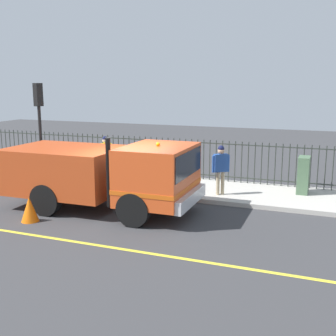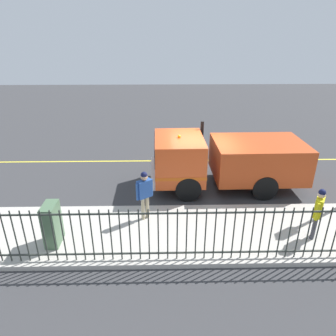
% 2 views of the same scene
% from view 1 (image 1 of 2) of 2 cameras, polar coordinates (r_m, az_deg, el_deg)
% --- Properties ---
extents(ground_plane, '(51.58, 51.58, 0.00)m').
position_cam_1_polar(ground_plane, '(13.07, -5.49, -6.08)').
color(ground_plane, '#38383A').
rests_on(ground_plane, ground).
extents(sidewalk_slab, '(3.05, 23.44, 0.15)m').
position_cam_1_polar(sidewalk_slab, '(16.05, 0.00, -2.44)').
color(sidewalk_slab, '#B7B2A8').
rests_on(sidewalk_slab, ground).
extents(lane_marking, '(0.12, 21.10, 0.01)m').
position_cam_1_polar(lane_marking, '(10.97, -11.61, -9.72)').
color(lane_marking, yellow).
rests_on(lane_marking, ground).
extents(work_truck, '(2.61, 6.05, 2.43)m').
position_cam_1_polar(work_truck, '(13.17, -7.92, -0.45)').
color(work_truck, '#D84C1E').
rests_on(work_truck, ground).
extents(worker_standing, '(0.45, 0.53, 1.69)m').
position_cam_1_polar(worker_standing, '(14.47, 7.05, 0.44)').
color(worker_standing, '#264C99').
rests_on(worker_standing, sidewalk_slab).
extents(pedestrian_distant, '(0.53, 0.43, 1.64)m').
position_cam_1_polar(pedestrian_distant, '(17.43, -8.38, 2.16)').
color(pedestrian_distant, yellow).
rests_on(pedestrian_distant, sidewalk_slab).
extents(iron_fence, '(0.04, 19.96, 1.58)m').
position_cam_1_polar(iron_fence, '(17.04, 1.56, 1.37)').
color(iron_fence, '#2D332D').
rests_on(iron_fence, sidewalk_slab).
extents(traffic_light_near, '(0.33, 0.25, 3.73)m').
position_cam_1_polar(traffic_light_near, '(16.83, -16.83, 7.15)').
color(traffic_light_near, black).
rests_on(traffic_light_near, sidewalk_slab).
extents(utility_cabinet, '(0.71, 0.38, 1.27)m').
position_cam_1_polar(utility_cabinet, '(15.37, 17.62, -0.89)').
color(utility_cabinet, '#4C6B4C').
rests_on(utility_cabinet, sidewalk_slab).
extents(traffic_cone, '(0.50, 0.50, 0.72)m').
position_cam_1_polar(traffic_cone, '(12.83, -18.00, -5.26)').
color(traffic_cone, orange).
rests_on(traffic_cone, ground).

